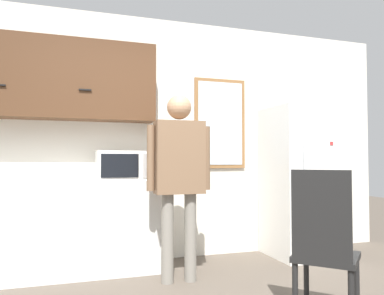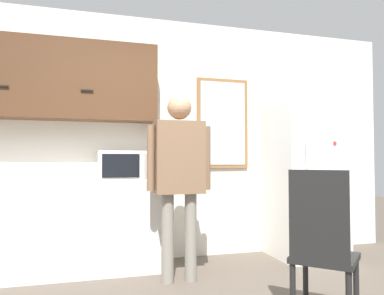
% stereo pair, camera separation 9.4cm
% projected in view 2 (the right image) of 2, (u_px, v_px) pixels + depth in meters
% --- Properties ---
extents(back_wall, '(6.00, 0.06, 2.70)m').
position_uv_depth(back_wall, '(153.00, 138.00, 4.21)').
color(back_wall, silver).
rests_on(back_wall, ground_plane).
extents(counter, '(2.19, 0.56, 0.90)m').
position_uv_depth(counter, '(44.00, 228.00, 3.57)').
color(counter, silver).
rests_on(counter, ground_plane).
extents(upper_cabinets, '(2.19, 0.32, 0.81)m').
position_uv_depth(upper_cabinets, '(47.00, 79.00, 3.75)').
color(upper_cabinets, '#51331E').
extents(microwave, '(0.50, 0.39, 0.29)m').
position_uv_depth(microwave, '(124.00, 165.00, 3.74)').
color(microwave, white).
rests_on(microwave, counter).
extents(person, '(0.59, 0.23, 1.69)m').
position_uv_depth(person, '(179.00, 167.00, 3.40)').
color(person, gray).
rests_on(person, ground_plane).
extents(refrigerator, '(0.74, 0.72, 1.71)m').
position_uv_depth(refrigerator, '(304.00, 181.00, 4.30)').
color(refrigerator, white).
rests_on(refrigerator, ground_plane).
extents(chair, '(0.59, 0.59, 1.03)m').
position_uv_depth(chair, '(322.00, 242.00, 2.52)').
color(chair, black).
rests_on(chair, ground_plane).
extents(window, '(0.63, 0.05, 1.05)m').
position_uv_depth(window, '(222.00, 123.00, 4.41)').
color(window, olive).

